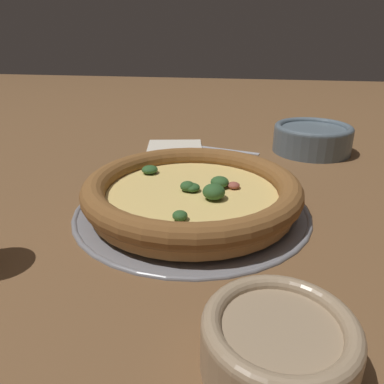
{
  "coord_description": "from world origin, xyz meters",
  "views": [
    {
      "loc": [
        -0.07,
        0.45,
        0.23
      ],
      "look_at": [
        0.0,
        0.0,
        0.03
      ],
      "focal_mm": 35.0,
      "sensor_mm": 36.0,
      "label": 1
    }
  ],
  "objects_px": {
    "bowl_near": "(279,342)",
    "fork": "(212,148)",
    "pizza": "(192,192)",
    "bowl_far": "(312,137)",
    "pizza_tray": "(192,208)",
    "napkin": "(175,147)"
  },
  "relations": [
    {
      "from": "bowl_near",
      "to": "fork",
      "type": "relative_size",
      "value": 0.64
    },
    {
      "from": "pizza",
      "to": "bowl_far",
      "type": "bearing_deg",
      "value": -122.55
    },
    {
      "from": "pizza",
      "to": "fork",
      "type": "bearing_deg",
      "value": -88.75
    },
    {
      "from": "bowl_near",
      "to": "pizza",
      "type": "bearing_deg",
      "value": -67.3
    },
    {
      "from": "pizza_tray",
      "to": "bowl_near",
      "type": "xyz_separation_m",
      "value": [
        -0.1,
        0.25,
        0.02
      ]
    },
    {
      "from": "bowl_near",
      "to": "napkin",
      "type": "relative_size",
      "value": 0.81
    },
    {
      "from": "pizza",
      "to": "bowl_near",
      "type": "distance_m",
      "value": 0.27
    },
    {
      "from": "pizza_tray",
      "to": "pizza",
      "type": "relative_size",
      "value": 1.09
    },
    {
      "from": "pizza",
      "to": "bowl_far",
      "type": "height_order",
      "value": "bowl_far"
    },
    {
      "from": "pizza_tray",
      "to": "napkin",
      "type": "distance_m",
      "value": 0.29
    },
    {
      "from": "bowl_far",
      "to": "pizza",
      "type": "bearing_deg",
      "value": 57.45
    },
    {
      "from": "pizza_tray",
      "to": "bowl_far",
      "type": "relative_size",
      "value": 2.1
    },
    {
      "from": "pizza_tray",
      "to": "bowl_near",
      "type": "distance_m",
      "value": 0.27
    },
    {
      "from": "bowl_near",
      "to": "napkin",
      "type": "distance_m",
      "value": 0.55
    },
    {
      "from": "pizza_tray",
      "to": "bowl_far",
      "type": "height_order",
      "value": "bowl_far"
    },
    {
      "from": "pizza_tray",
      "to": "bowl_far",
      "type": "distance_m",
      "value": 0.36
    },
    {
      "from": "napkin",
      "to": "bowl_far",
      "type": "bearing_deg",
      "value": -173.79
    },
    {
      "from": "bowl_far",
      "to": "napkin",
      "type": "xyz_separation_m",
      "value": [
        0.28,
        0.03,
        -0.03
      ]
    },
    {
      "from": "bowl_far",
      "to": "pizza_tray",
      "type": "bearing_deg",
      "value": 57.44
    },
    {
      "from": "pizza_tray",
      "to": "bowl_near",
      "type": "bearing_deg",
      "value": 112.73
    },
    {
      "from": "pizza_tray",
      "to": "fork",
      "type": "height_order",
      "value": "pizza_tray"
    },
    {
      "from": "bowl_near",
      "to": "napkin",
      "type": "bearing_deg",
      "value": -70.44
    }
  ]
}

